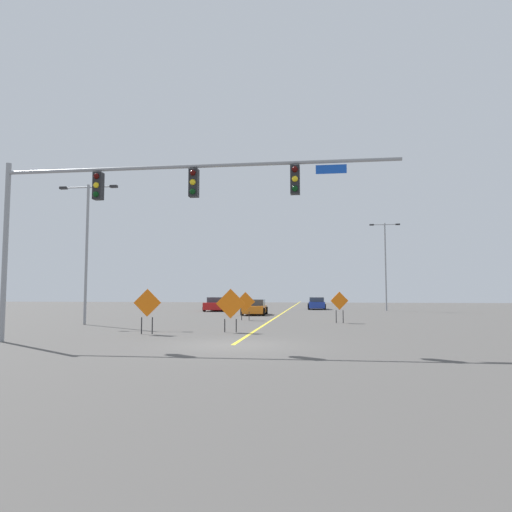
{
  "coord_description": "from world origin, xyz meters",
  "views": [
    {
      "loc": [
        2.97,
        -16.37,
        1.9
      ],
      "look_at": [
        -1.47,
        17.84,
        4.62
      ],
      "focal_mm": 32.15,
      "sensor_mm": 36.0,
      "label": 1
    }
  ],
  "objects_px": {
    "street_lamp_mid_right": "(385,260)",
    "construction_sign_left_shoulder": "(339,303)",
    "traffic_signal_assembly": "(142,197)",
    "construction_sign_left_lane": "(147,305)",
    "car_blue_approaching": "(316,303)",
    "street_lamp_near_left": "(87,241)",
    "car_red_passing": "(217,304)",
    "construction_sign_right_shoulder": "(245,303)",
    "car_orange_near": "(255,308)",
    "construction_sign_right_lane": "(231,305)"
  },
  "relations": [
    {
      "from": "street_lamp_mid_right",
      "to": "construction_sign_left_lane",
      "type": "relative_size",
      "value": 4.4
    },
    {
      "from": "construction_sign_right_shoulder",
      "to": "construction_sign_left_shoulder",
      "type": "height_order",
      "value": "construction_sign_left_shoulder"
    },
    {
      "from": "street_lamp_mid_right",
      "to": "construction_sign_right_shoulder",
      "type": "height_order",
      "value": "street_lamp_mid_right"
    },
    {
      "from": "car_red_passing",
      "to": "car_blue_approaching",
      "type": "bearing_deg",
      "value": 30.21
    },
    {
      "from": "street_lamp_near_left",
      "to": "construction_sign_right_shoulder",
      "type": "relative_size",
      "value": 4.36
    },
    {
      "from": "construction_sign_right_lane",
      "to": "construction_sign_left_shoulder",
      "type": "bearing_deg",
      "value": 53.23
    },
    {
      "from": "street_lamp_near_left",
      "to": "construction_sign_left_shoulder",
      "type": "bearing_deg",
      "value": 12.98
    },
    {
      "from": "car_orange_near",
      "to": "car_blue_approaching",
      "type": "height_order",
      "value": "car_blue_approaching"
    },
    {
      "from": "construction_sign_right_lane",
      "to": "car_blue_approaching",
      "type": "xyz_separation_m",
      "value": [
        4.11,
        29.7,
        -0.64
      ]
    },
    {
      "from": "street_lamp_near_left",
      "to": "construction_sign_left_lane",
      "type": "height_order",
      "value": "street_lamp_near_left"
    },
    {
      "from": "construction_sign_right_shoulder",
      "to": "construction_sign_left_lane",
      "type": "relative_size",
      "value": 0.93
    },
    {
      "from": "car_orange_near",
      "to": "car_red_passing",
      "type": "bearing_deg",
      "value": 123.46
    },
    {
      "from": "construction_sign_right_lane",
      "to": "street_lamp_mid_right",
      "type": "bearing_deg",
      "value": 67.26
    },
    {
      "from": "traffic_signal_assembly",
      "to": "street_lamp_near_left",
      "type": "height_order",
      "value": "street_lamp_near_left"
    },
    {
      "from": "construction_sign_left_shoulder",
      "to": "car_red_passing",
      "type": "bearing_deg",
      "value": 124.33
    },
    {
      "from": "construction_sign_right_lane",
      "to": "car_red_passing",
      "type": "height_order",
      "value": "construction_sign_right_lane"
    },
    {
      "from": "construction_sign_left_shoulder",
      "to": "car_blue_approaching",
      "type": "distance_m",
      "value": 22.41
    },
    {
      "from": "car_blue_approaching",
      "to": "traffic_signal_assembly",
      "type": "bearing_deg",
      "value": -100.64
    },
    {
      "from": "street_lamp_near_left",
      "to": "construction_sign_left_lane",
      "type": "bearing_deg",
      "value": -42.57
    },
    {
      "from": "traffic_signal_assembly",
      "to": "street_lamp_mid_right",
      "type": "relative_size",
      "value": 1.69
    },
    {
      "from": "car_blue_approaching",
      "to": "street_lamp_near_left",
      "type": "bearing_deg",
      "value": -117.65
    },
    {
      "from": "street_lamp_mid_right",
      "to": "car_orange_near",
      "type": "distance_m",
      "value": 16.46
    },
    {
      "from": "construction_sign_left_lane",
      "to": "car_orange_near",
      "type": "xyz_separation_m",
      "value": [
        2.53,
        18.13,
        -0.7
      ]
    },
    {
      "from": "street_lamp_mid_right",
      "to": "construction_sign_right_lane",
      "type": "bearing_deg",
      "value": -112.74
    },
    {
      "from": "street_lamp_near_left",
      "to": "construction_sign_right_shoulder",
      "type": "xyz_separation_m",
      "value": [
        8.69,
        5.42,
        -3.74
      ]
    },
    {
      "from": "traffic_signal_assembly",
      "to": "construction_sign_left_lane",
      "type": "distance_m",
      "value": 5.73
    },
    {
      "from": "traffic_signal_assembly",
      "to": "car_orange_near",
      "type": "distance_m",
      "value": 22.46
    },
    {
      "from": "construction_sign_left_shoulder",
      "to": "street_lamp_mid_right",
      "type": "bearing_deg",
      "value": 73.58
    },
    {
      "from": "street_lamp_near_left",
      "to": "car_red_passing",
      "type": "xyz_separation_m",
      "value": [
        3.57,
        20.01,
        -4.27
      ]
    },
    {
      "from": "construction_sign_right_lane",
      "to": "car_orange_near",
      "type": "height_order",
      "value": "construction_sign_right_lane"
    },
    {
      "from": "street_lamp_near_left",
      "to": "car_red_passing",
      "type": "height_order",
      "value": "street_lamp_near_left"
    },
    {
      "from": "construction_sign_right_lane",
      "to": "street_lamp_near_left",
      "type": "bearing_deg",
      "value": 157.46
    },
    {
      "from": "street_lamp_near_left",
      "to": "construction_sign_left_shoulder",
      "type": "xyz_separation_m",
      "value": [
        14.89,
        3.43,
        -3.68
      ]
    },
    {
      "from": "construction_sign_right_lane",
      "to": "car_red_passing",
      "type": "xyz_separation_m",
      "value": [
        -5.84,
        23.91,
        -0.63
      ]
    },
    {
      "from": "construction_sign_right_shoulder",
      "to": "street_lamp_near_left",
      "type": "bearing_deg",
      "value": -148.04
    },
    {
      "from": "traffic_signal_assembly",
      "to": "street_lamp_mid_right",
      "type": "height_order",
      "value": "street_lamp_mid_right"
    },
    {
      "from": "street_lamp_near_left",
      "to": "street_lamp_mid_right",
      "type": "bearing_deg",
      "value": 47.87
    },
    {
      "from": "traffic_signal_assembly",
      "to": "construction_sign_left_lane",
      "type": "relative_size",
      "value": 7.42
    },
    {
      "from": "traffic_signal_assembly",
      "to": "street_lamp_near_left",
      "type": "xyz_separation_m",
      "value": [
        -6.96,
        9.11,
        -0.56
      ]
    },
    {
      "from": "car_red_passing",
      "to": "construction_sign_right_shoulder",
      "type": "bearing_deg",
      "value": -70.66
    },
    {
      "from": "construction_sign_right_lane",
      "to": "construction_sign_left_lane",
      "type": "distance_m",
      "value": 3.86
    },
    {
      "from": "car_blue_approaching",
      "to": "car_orange_near",
      "type": "bearing_deg",
      "value": -111.62
    },
    {
      "from": "traffic_signal_assembly",
      "to": "car_blue_approaching",
      "type": "height_order",
      "value": "traffic_signal_assembly"
    },
    {
      "from": "construction_sign_right_lane",
      "to": "car_blue_approaching",
      "type": "distance_m",
      "value": 29.99
    },
    {
      "from": "street_lamp_near_left",
      "to": "construction_sign_left_lane",
      "type": "relative_size",
      "value": 4.06
    },
    {
      "from": "street_lamp_mid_right",
      "to": "construction_sign_left_shoulder",
      "type": "height_order",
      "value": "street_lamp_mid_right"
    },
    {
      "from": "construction_sign_left_shoulder",
      "to": "car_orange_near",
      "type": "xyz_separation_m",
      "value": [
        -6.54,
        9.34,
        -0.63
      ]
    },
    {
      "from": "street_lamp_near_left",
      "to": "car_red_passing",
      "type": "relative_size",
      "value": 1.91
    },
    {
      "from": "construction_sign_right_shoulder",
      "to": "construction_sign_left_shoulder",
      "type": "distance_m",
      "value": 6.51
    },
    {
      "from": "car_red_passing",
      "to": "car_orange_near",
      "type": "height_order",
      "value": "car_red_passing"
    }
  ]
}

